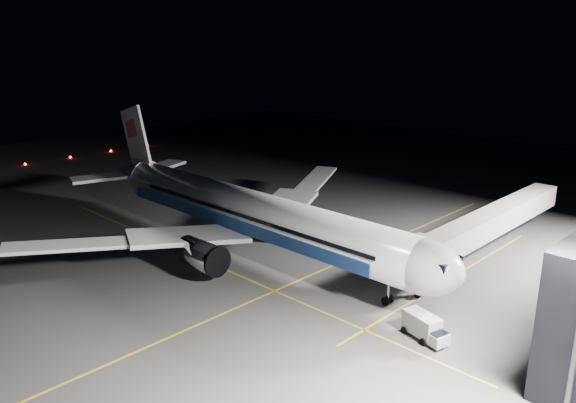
% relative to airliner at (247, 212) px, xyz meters
% --- Properties ---
extents(ground, '(200.00, 200.00, 0.00)m').
position_rel_airliner_xyz_m(ground, '(1.08, 0.00, -5.16)').
color(ground, '#4C4C4F').
rests_on(ground, ground).
extents(guide_line_main, '(0.25, 80.00, 0.01)m').
position_rel_airliner_xyz_m(guide_line_main, '(11.08, 0.00, -5.16)').
color(guide_line_main, gold).
rests_on(guide_line_main, ground).
extents(guide_line_cross, '(70.00, 0.25, 0.01)m').
position_rel_airliner_xyz_m(guide_line_cross, '(1.08, -6.00, -5.16)').
color(guide_line_cross, gold).
rests_on(guide_line_cross, ground).
extents(guide_line_side, '(0.25, 40.00, 0.01)m').
position_rel_airliner_xyz_m(guide_line_side, '(23.08, 10.00, -5.16)').
color(guide_line_side, gold).
rests_on(guide_line_side, ground).
extents(airliner, '(61.48, 54.22, 16.64)m').
position_rel_airliner_xyz_m(airliner, '(0.00, 0.00, 0.00)').
color(airliner, silver).
rests_on(airliner, ground).
extents(jet_bridge, '(3.60, 34.40, 6.30)m').
position_rel_airliner_xyz_m(jet_bridge, '(23.08, 18.06, -0.58)').
color(jet_bridge, '#B2B2B7').
rests_on(jet_bridge, ground).
extents(taxiway_lights, '(0.44, 60.44, 0.44)m').
position_rel_airliner_xyz_m(taxiway_lights, '(-70.92, 0.00, -4.94)').
color(taxiway_lights, '#FF140A').
rests_on(taxiway_lights, ground).
extents(service_truck, '(4.82, 2.91, 2.31)m').
position_rel_airliner_xyz_m(service_truck, '(27.96, -3.50, -3.93)').
color(service_truck, silver).
rests_on(service_truck, ground).
extents(baggage_tug, '(2.76, 2.29, 1.87)m').
position_rel_airliner_xyz_m(baggage_tug, '(-8.68, 15.17, -4.30)').
color(baggage_tug, black).
rests_on(baggage_tug, ground).
extents(safety_cone_a, '(0.43, 0.43, 0.64)m').
position_rel_airliner_xyz_m(safety_cone_a, '(5.42, 5.63, -4.84)').
color(safety_cone_a, '#DD4709').
rests_on(safety_cone_a, ground).
extents(safety_cone_b, '(0.38, 0.38, 0.56)m').
position_rel_airliner_xyz_m(safety_cone_b, '(6.97, 6.54, -4.88)').
color(safety_cone_b, '#DD4709').
rests_on(safety_cone_b, ground).
extents(safety_cone_c, '(0.45, 0.45, 0.68)m').
position_rel_airliner_xyz_m(safety_cone_c, '(5.71, 14.00, -4.82)').
color(safety_cone_c, '#DD4709').
rests_on(safety_cone_c, ground).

